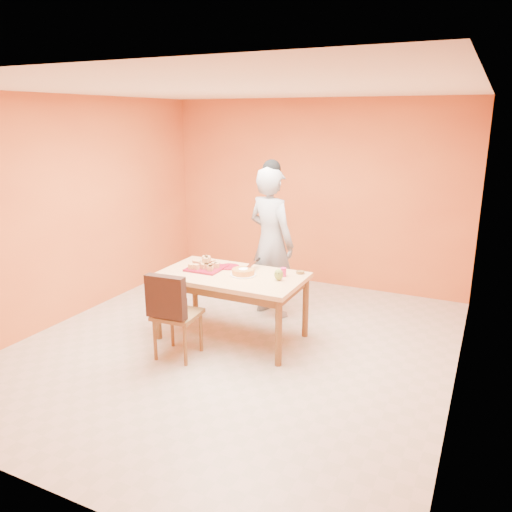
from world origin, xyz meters
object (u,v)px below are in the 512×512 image
at_px(pastry_platter, 206,268).
at_px(magenta_glass, 283,272).
at_px(dining_table, 232,282).
at_px(checker_tin, 300,272).
at_px(red_dinner_plate, 229,267).
at_px(person, 271,243).
at_px(sponge_cake, 243,272).
at_px(dining_chair, 176,313).
at_px(egg_ornament, 279,275).

xyz_separation_m(pastry_platter, magenta_glass, (0.90, 0.14, 0.04)).
height_order(dining_table, checker_tin, checker_tin).
bearing_deg(pastry_platter, checker_tin, 16.68).
relative_size(dining_table, red_dinner_plate, 6.62).
xyz_separation_m(pastry_platter, checker_tin, (1.03, 0.31, 0.00)).
bearing_deg(magenta_glass, person, 123.77).
relative_size(red_dinner_plate, magenta_glass, 2.59).
distance_m(pastry_platter, sponge_cake, 0.49).
bearing_deg(checker_tin, magenta_glass, -129.11).
bearing_deg(sponge_cake, dining_chair, -122.21).
bearing_deg(person, checker_tin, 159.07).
xyz_separation_m(dining_chair, red_dinner_plate, (0.15, 0.88, 0.28)).
relative_size(dining_chair, checker_tin, 10.40).
height_order(red_dinner_plate, magenta_glass, magenta_glass).
distance_m(dining_table, dining_chair, 0.75).
xyz_separation_m(pastry_platter, sponge_cake, (0.49, -0.02, 0.03)).
bearing_deg(sponge_cake, egg_ornament, 1.43).
bearing_deg(checker_tin, red_dinner_plate, -170.65).
xyz_separation_m(dining_table, checker_tin, (0.68, 0.35, 0.11)).
height_order(pastry_platter, sponge_cake, sponge_cake).
height_order(dining_chair, person, person).
bearing_deg(dining_chair, egg_ornament, 34.23).
relative_size(dining_chair, person, 0.51).
distance_m(pastry_platter, egg_ornament, 0.91).
distance_m(person, pastry_platter, 0.94).
bearing_deg(egg_ornament, dining_table, 166.96).
xyz_separation_m(dining_chair, magenta_glass, (0.84, 0.85, 0.31)).
relative_size(dining_chair, red_dinner_plate, 3.92).
distance_m(person, sponge_cake, 0.84).
relative_size(dining_chair, egg_ornament, 7.62).
bearing_deg(egg_ornament, dining_chair, -157.22).
relative_size(person, pastry_platter, 4.84).
distance_m(dining_chair, egg_ornament, 1.15).
bearing_deg(red_dinner_plate, checker_tin, 9.35).
xyz_separation_m(dining_chair, pastry_platter, (-0.05, 0.70, 0.28)).
xyz_separation_m(red_dinner_plate, sponge_cake, (0.28, -0.19, 0.03)).
relative_size(person, red_dinner_plate, 7.75).
bearing_deg(egg_ornament, person, 102.62).
distance_m(sponge_cake, magenta_glass, 0.44).
relative_size(dining_table, sponge_cake, 6.43).
bearing_deg(pastry_platter, person, 60.81).
bearing_deg(red_dinner_plate, person, 68.67).
distance_m(dining_chair, magenta_glass, 1.23).
bearing_deg(red_dinner_plate, egg_ornament, -14.45).
xyz_separation_m(dining_table, dining_chair, (-0.30, -0.66, -0.17)).
distance_m(dining_table, red_dinner_plate, 0.28).
xyz_separation_m(dining_table, person, (0.10, 0.85, 0.27)).
bearing_deg(checker_tin, person, 139.23).
distance_m(person, magenta_glass, 0.81).
bearing_deg(person, dining_chair, 95.12).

